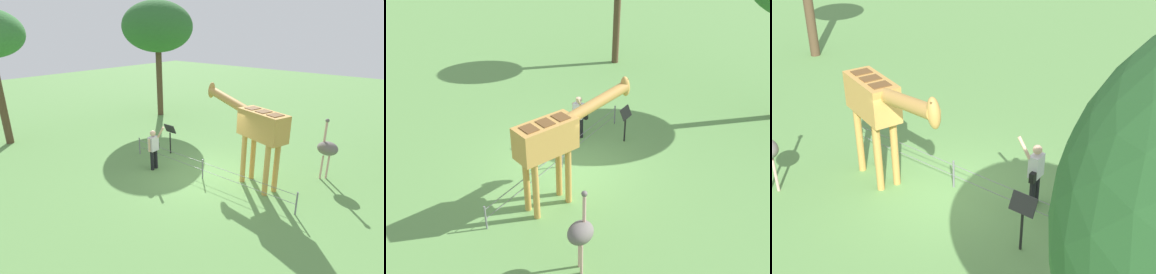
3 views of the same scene
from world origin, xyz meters
The scene contains 6 objects.
ground_plane centered at (0.00, 0.00, 0.00)m, with size 60.00×60.00×0.00m, color #60934C.
giraffe centered at (-1.49, -0.72, 2.12)m, with size 3.86×1.62×3.23m.
visitor centered at (1.92, 0.77, 0.90)m, with size 0.55×0.58×1.77m.
ostrich centered at (-3.35, -2.69, 1.18)m, with size 0.70×0.56×2.25m.
info_sign centered at (2.54, -0.75, 0.95)m, with size 0.56×0.21×1.32m.
wire_fence centered at (0.00, 0.18, 0.40)m, with size 7.05×0.05×0.75m.
Camera 2 is at (-9.64, -6.71, 8.04)m, focal length 41.20 mm.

